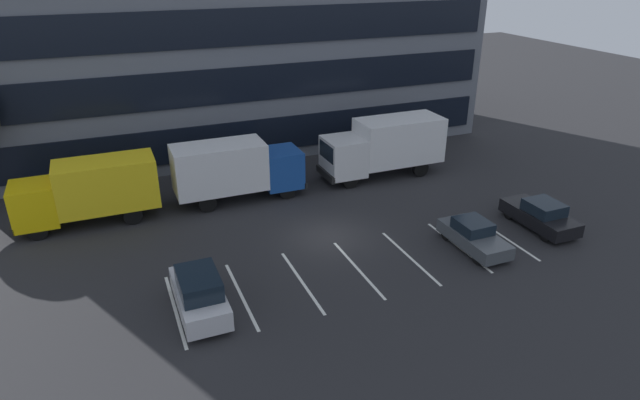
{
  "coord_description": "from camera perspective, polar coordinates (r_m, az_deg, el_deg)",
  "views": [
    {
      "loc": [
        -9.99,
        -23.12,
        13.55
      ],
      "look_at": [
        0.16,
        1.49,
        1.4
      ],
      "focal_mm": 30.74,
      "sensor_mm": 36.0,
      "label": 1
    }
  ],
  "objects": [
    {
      "name": "suv_silver",
      "position": [
        22.97,
        -12.45,
        -9.48
      ],
      "size": [
        1.78,
        4.21,
        1.9
      ],
      "color": "silver",
      "rests_on": "ground_plane"
    },
    {
      "name": "box_truck_yellow_all",
      "position": [
        31.67,
        -22.92,
        1.01
      ],
      "size": [
        7.45,
        2.47,
        3.46
      ],
      "color": "yellow",
      "rests_on": "ground_plane"
    },
    {
      "name": "ground_plane",
      "position": [
        28.59,
        0.85,
        -3.75
      ],
      "size": [
        120.0,
        120.0,
        0.0
      ],
      "primitive_type": "plane",
      "color": "#262628"
    },
    {
      "name": "box_truck_white",
      "position": [
        35.83,
        6.76,
        5.74
      ],
      "size": [
        8.07,
        2.67,
        3.74
      ],
      "color": "white",
      "rests_on": "ground_plane"
    },
    {
      "name": "box_truck_blue",
      "position": [
        32.37,
        -8.74,
        3.31
      ],
      "size": [
        7.61,
        2.52,
        3.53
      ],
      "color": "#194799",
      "rests_on": "ground_plane"
    },
    {
      "name": "lot_markings",
      "position": [
        25.82,
        3.96,
        -7.17
      ],
      "size": [
        16.94,
        5.4,
        0.01
      ],
      "color": "silver",
      "rests_on": "ground_plane"
    },
    {
      "name": "sedan_charcoal",
      "position": [
        28.2,
        15.7,
        -3.6
      ],
      "size": [
        1.69,
        4.04,
        1.45
      ],
      "color": "#474C51",
      "rests_on": "ground_plane"
    },
    {
      "name": "sedan_black",
      "position": [
        31.39,
        21.96,
        -1.46
      ],
      "size": [
        1.82,
        4.34,
        1.55
      ],
      "color": "black",
      "rests_on": "ground_plane"
    }
  ]
}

